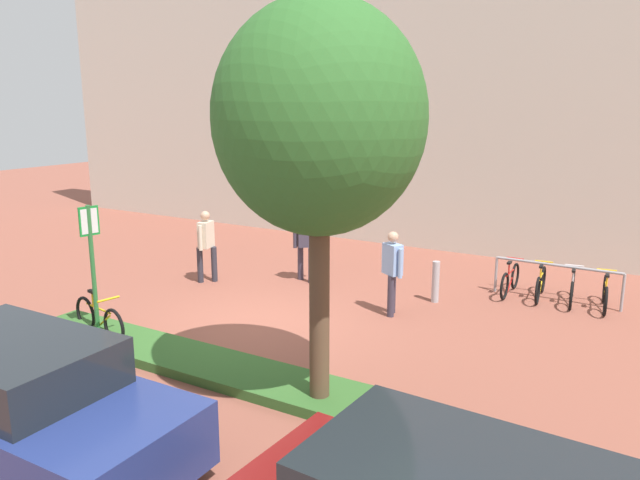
{
  "coord_description": "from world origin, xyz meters",
  "views": [
    {
      "loc": [
        6.72,
        -9.02,
        4.22
      ],
      "look_at": [
        0.35,
        1.78,
        1.38
      ],
      "focal_mm": 34.42,
      "sensor_mm": 36.0,
      "label": 1
    }
  ],
  "objects_px": {
    "car_navy_sedan": "(22,405)",
    "bike_at_sign": "(99,319)",
    "tree_sidewalk": "(319,120)",
    "parking_sign_post": "(92,253)",
    "bollard_steel": "(436,282)",
    "person_suited_dark": "(306,241)",
    "person_shirt_blue": "(392,268)",
    "bike_rack_cluster": "(556,285)",
    "person_shirt_white": "(206,242)"
  },
  "relations": [
    {
      "from": "person_suited_dark",
      "to": "car_navy_sedan",
      "type": "relative_size",
      "value": 0.4
    },
    {
      "from": "bike_rack_cluster",
      "to": "person_shirt_blue",
      "type": "xyz_separation_m",
      "value": [
        -2.7,
        -2.6,
        0.64
      ]
    },
    {
      "from": "bike_rack_cluster",
      "to": "tree_sidewalk",
      "type": "bearing_deg",
      "value": -106.95
    },
    {
      "from": "person_shirt_blue",
      "to": "person_suited_dark",
      "type": "height_order",
      "value": "same"
    },
    {
      "from": "tree_sidewalk",
      "to": "car_navy_sedan",
      "type": "xyz_separation_m",
      "value": [
        -2.27,
        -3.0,
        -3.23
      ]
    },
    {
      "from": "tree_sidewalk",
      "to": "person_shirt_blue",
      "type": "distance_m",
      "value": 5.06
    },
    {
      "from": "parking_sign_post",
      "to": "person_shirt_blue",
      "type": "height_order",
      "value": "parking_sign_post"
    },
    {
      "from": "car_navy_sedan",
      "to": "bike_at_sign",
      "type": "bearing_deg",
      "value": 128.15
    },
    {
      "from": "bike_rack_cluster",
      "to": "car_navy_sedan",
      "type": "xyz_separation_m",
      "value": [
        -4.29,
        -9.62,
        0.41
      ]
    },
    {
      "from": "bike_at_sign",
      "to": "person_shirt_blue",
      "type": "distance_m",
      "value": 5.64
    },
    {
      "from": "person_shirt_white",
      "to": "car_navy_sedan",
      "type": "relative_size",
      "value": 0.4
    },
    {
      "from": "parking_sign_post",
      "to": "person_suited_dark",
      "type": "height_order",
      "value": "parking_sign_post"
    },
    {
      "from": "person_suited_dark",
      "to": "person_shirt_white",
      "type": "bearing_deg",
      "value": -147.75
    },
    {
      "from": "tree_sidewalk",
      "to": "car_navy_sedan",
      "type": "bearing_deg",
      "value": -127.12
    },
    {
      "from": "bollard_steel",
      "to": "person_shirt_blue",
      "type": "xyz_separation_m",
      "value": [
        -0.48,
        -1.22,
        0.53
      ]
    },
    {
      "from": "bike_rack_cluster",
      "to": "bollard_steel",
      "type": "distance_m",
      "value": 2.62
    },
    {
      "from": "bike_rack_cluster",
      "to": "bollard_steel",
      "type": "relative_size",
      "value": 2.95
    },
    {
      "from": "person_shirt_blue",
      "to": "person_suited_dark",
      "type": "relative_size",
      "value": 1.0
    },
    {
      "from": "bollard_steel",
      "to": "car_navy_sedan",
      "type": "bearing_deg",
      "value": -104.11
    },
    {
      "from": "car_navy_sedan",
      "to": "person_shirt_blue",
      "type": "bearing_deg",
      "value": 77.26
    },
    {
      "from": "tree_sidewalk",
      "to": "person_shirt_white",
      "type": "height_order",
      "value": "tree_sidewalk"
    },
    {
      "from": "bike_rack_cluster",
      "to": "person_shirt_white",
      "type": "distance_m",
      "value": 7.94
    },
    {
      "from": "bollard_steel",
      "to": "person_suited_dark",
      "type": "distance_m",
      "value": 3.27
    },
    {
      "from": "person_shirt_blue",
      "to": "person_suited_dark",
      "type": "distance_m",
      "value": 2.98
    },
    {
      "from": "bike_rack_cluster",
      "to": "bollard_steel",
      "type": "xyz_separation_m",
      "value": [
        -2.22,
        -1.39,
        0.1
      ]
    },
    {
      "from": "tree_sidewalk",
      "to": "parking_sign_post",
      "type": "distance_m",
      "value": 5.3
    },
    {
      "from": "bike_at_sign",
      "to": "tree_sidewalk",
      "type": "bearing_deg",
      "value": -2.24
    },
    {
      "from": "parking_sign_post",
      "to": "bike_rack_cluster",
      "type": "height_order",
      "value": "parking_sign_post"
    },
    {
      "from": "bollard_steel",
      "to": "person_suited_dark",
      "type": "bearing_deg",
      "value": -178.74
    },
    {
      "from": "parking_sign_post",
      "to": "person_suited_dark",
      "type": "relative_size",
      "value": 1.43
    },
    {
      "from": "bike_at_sign",
      "to": "person_shirt_blue",
      "type": "bearing_deg",
      "value": 43.1
    },
    {
      "from": "bike_rack_cluster",
      "to": "person_suited_dark",
      "type": "height_order",
      "value": "person_suited_dark"
    },
    {
      "from": "person_shirt_white",
      "to": "person_shirt_blue",
      "type": "bearing_deg",
      "value": 1.34
    },
    {
      "from": "bike_rack_cluster",
      "to": "person_suited_dark",
      "type": "relative_size",
      "value": 1.55
    },
    {
      "from": "parking_sign_post",
      "to": "person_shirt_white",
      "type": "xyz_separation_m",
      "value": [
        -0.69,
        3.8,
        -0.63
      ]
    },
    {
      "from": "person_shirt_white",
      "to": "car_navy_sedan",
      "type": "distance_m",
      "value": 7.6
    },
    {
      "from": "parking_sign_post",
      "to": "bollard_steel",
      "type": "height_order",
      "value": "parking_sign_post"
    },
    {
      "from": "bike_at_sign",
      "to": "bollard_steel",
      "type": "relative_size",
      "value": 1.84
    },
    {
      "from": "bollard_steel",
      "to": "car_navy_sedan",
      "type": "height_order",
      "value": "car_navy_sedan"
    },
    {
      "from": "person_shirt_blue",
      "to": "tree_sidewalk",
      "type": "bearing_deg",
      "value": -80.31
    },
    {
      "from": "person_shirt_white",
      "to": "car_navy_sedan",
      "type": "xyz_separation_m",
      "value": [
        3.15,
        -6.91,
        -0.23
      ]
    },
    {
      "from": "tree_sidewalk",
      "to": "bike_at_sign",
      "type": "bearing_deg",
      "value": 177.76
    },
    {
      "from": "tree_sidewalk",
      "to": "car_navy_sedan",
      "type": "distance_m",
      "value": 4.96
    },
    {
      "from": "car_navy_sedan",
      "to": "person_suited_dark",
      "type": "bearing_deg",
      "value": 98.08
    },
    {
      "from": "person_shirt_white",
      "to": "bike_rack_cluster",
      "type": "bearing_deg",
      "value": 20.04
    },
    {
      "from": "parking_sign_post",
      "to": "person_shirt_blue",
      "type": "relative_size",
      "value": 1.43
    },
    {
      "from": "bollard_steel",
      "to": "car_navy_sedan",
      "type": "relative_size",
      "value": 0.21
    },
    {
      "from": "bike_at_sign",
      "to": "car_navy_sedan",
      "type": "xyz_separation_m",
      "value": [
        2.51,
        -3.19,
        0.41
      ]
    },
    {
      "from": "bike_at_sign",
      "to": "person_shirt_blue",
      "type": "height_order",
      "value": "person_shirt_blue"
    },
    {
      "from": "car_navy_sedan",
      "to": "tree_sidewalk",
      "type": "bearing_deg",
      "value": 52.88
    }
  ]
}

